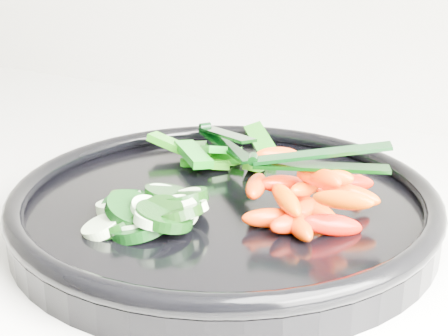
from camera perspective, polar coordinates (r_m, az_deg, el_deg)
The scene contains 6 objects.
veggie_tray at distance 0.55m, azimuth -0.00°, elevation -3.36°, with size 0.41×0.41×0.04m.
cucumber_pile at distance 0.51m, azimuth -7.01°, elevation -3.83°, with size 0.12×0.11×0.04m.
carrot_pile at distance 0.52m, azimuth 7.72°, elevation -2.62°, with size 0.13×0.16×0.06m.
pepper_pile at distance 0.64m, azimuth -0.87°, elevation 1.38°, with size 0.13×0.14×0.04m.
tong_carrot at distance 0.51m, azimuth 8.46°, elevation 0.72°, with size 0.11×0.06×0.02m.
tong_pepper at distance 0.63m, azimuth 0.01°, elevation 2.70°, with size 0.10×0.08×0.02m.
Camera 1 is at (0.93, 1.20, 1.18)m, focal length 50.00 mm.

